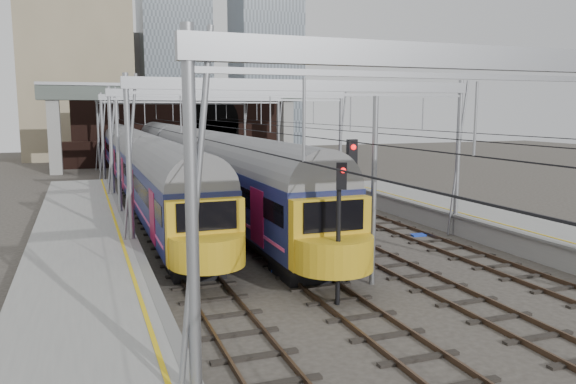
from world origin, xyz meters
name	(u,v)px	position (x,y,z in m)	size (l,w,h in m)	color
ground	(400,301)	(0.00, 0.00, 0.00)	(160.00, 160.00, 0.00)	#38332D
platform_left	(84,296)	(-10.18, 2.50, 0.55)	(4.32, 55.00, 1.12)	gray
tracks	(265,220)	(0.00, 15.00, 0.02)	(14.40, 80.00, 0.22)	#4C3828
overhead_line	(235,109)	(0.00, 21.49, 6.57)	(16.80, 80.00, 8.00)	gray
retaining_wall	(181,128)	(1.40, 51.93, 4.33)	(28.00, 2.75, 9.00)	black
overbridge	(177,103)	(0.00, 46.00, 7.27)	(28.00, 3.00, 9.25)	gray
city_skyline	(167,38)	(2.73, 70.48, 17.09)	(37.50, 27.50, 60.00)	tan
train_main	(174,152)	(-2.00, 36.35, 2.64)	(3.04, 70.33, 5.16)	black
train_second	(129,154)	(-6.00, 36.72, 2.55)	(2.91, 67.15, 4.96)	black
signal_near_left	(339,216)	(-2.18, 0.34, 3.05)	(0.38, 0.47, 4.82)	black
signal_near_centre	(350,195)	(-0.78, 2.39, 3.38)	(0.41, 0.49, 5.44)	black
equip_cover_a	(282,269)	(-2.55, 4.93, 0.06)	(0.97, 0.68, 0.11)	#1838B8
equip_cover_b	(292,232)	(0.29, 11.24, 0.05)	(0.79, 0.56, 0.09)	#1838B8
equip_cover_c	(418,235)	(6.24, 8.42, 0.04)	(0.73, 0.52, 0.09)	#1838B8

